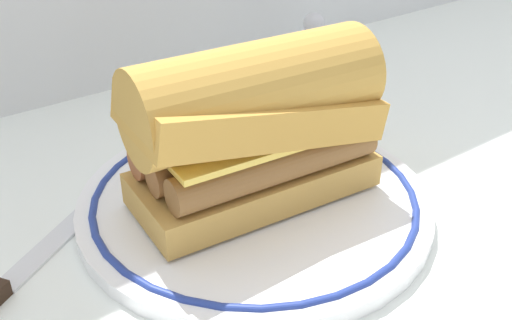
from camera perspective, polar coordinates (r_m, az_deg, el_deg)
The scene contains 5 objects.
ground_plane at distance 0.48m, azimuth 2.39°, elevation -6.50°, with size 1.50×1.50×0.00m, color white.
plate at distance 0.50m, azimuth -0.00°, elevation -3.71°, with size 0.28×0.28×0.01m.
sausage_sandwich at distance 0.46m, azimuth -0.00°, elevation 3.53°, with size 0.20×0.10×0.12m.
salt_shaker at distance 0.74m, azimuth 5.34°, elevation 10.65°, with size 0.03×0.03×0.08m.
butter_knife at distance 0.46m, azimuth -22.00°, elevation -10.29°, with size 0.14×0.10×0.01m.
Camera 1 is at (-0.24, -0.30, 0.29)m, focal length 42.96 mm.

